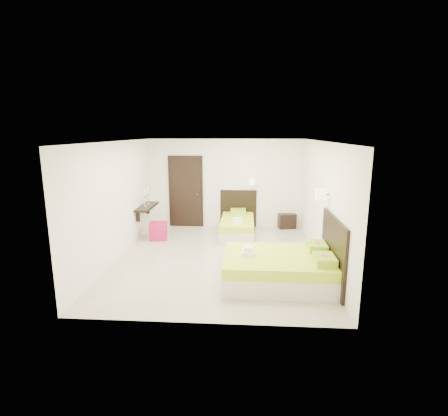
# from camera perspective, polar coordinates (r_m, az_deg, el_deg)

# --- Properties ---
(floor) EXTENTS (5.50, 5.50, 0.00)m
(floor) POSITION_cam_1_polar(r_m,az_deg,el_deg) (7.98, -0.87, -8.20)
(floor) COLOR #BFB59F
(floor) RESTS_ON ground
(bed_single) EXTENTS (1.07, 1.79, 1.47)m
(bed_single) POSITION_cam_1_polar(r_m,az_deg,el_deg) (9.72, 2.22, -2.75)
(bed_single) COLOR beige
(bed_single) RESTS_ON ground
(bed_double) EXTENTS (2.05, 1.74, 1.69)m
(bed_double) POSITION_cam_1_polar(r_m,az_deg,el_deg) (6.76, 9.52, -9.48)
(bed_double) COLOR beige
(bed_double) RESTS_ON ground
(nightstand) EXTENTS (0.57, 0.53, 0.44)m
(nightstand) POSITION_cam_1_polar(r_m,az_deg,el_deg) (10.56, 10.11, -1.99)
(nightstand) COLOR black
(nightstand) RESTS_ON ground
(ottoman) EXTENTS (0.51, 0.51, 0.45)m
(ottoman) POSITION_cam_1_polar(r_m,az_deg,el_deg) (9.44, -10.68, -3.70)
(ottoman) COLOR #A11542
(ottoman) RESTS_ON ground
(door) EXTENTS (1.02, 0.15, 2.14)m
(door) POSITION_cam_1_polar(r_m,az_deg,el_deg) (10.45, -6.25, 2.64)
(door) COLOR black
(door) RESTS_ON ground
(console_shelf) EXTENTS (0.35, 1.20, 0.78)m
(console_shelf) POSITION_cam_1_polar(r_m,az_deg,el_deg) (9.65, -12.53, 0.18)
(console_shelf) COLOR black
(console_shelf) RESTS_ON ground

